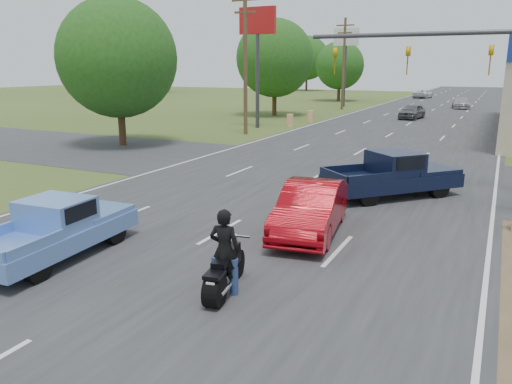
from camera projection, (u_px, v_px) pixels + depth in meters
The scene contains 22 objects.
main_road at pixel (409, 124), 42.61m from camera, with size 15.00×180.00×0.02m, color #2D2D30.
cross_road at pixel (327, 171), 23.47m from camera, with size 120.00×10.00×0.02m, color #2D2D30.
utility_pole_5 at pixel (245, 59), 34.94m from camera, with size 2.00×0.28×10.00m.
utility_pole_6 at pixel (344, 62), 55.83m from camera, with size 2.00×0.28×10.00m.
tree_0 at pixel (118, 58), 29.92m from camera, with size 7.14×7.14×8.84m.
tree_1 at pixel (275, 58), 48.77m from camera, with size 7.56×7.56×9.36m.
tree_2 at pixel (340, 65), 70.11m from camera, with size 6.72×6.72×8.32m.
tree_4 at pixel (147, 56), 94.95m from camera, with size 9.24×9.24×11.44m.
tree_6 at pixel (307, 58), 101.73m from camera, with size 8.82×8.82×10.92m.
barrel_2 at pixel (290, 120), 40.91m from camera, with size 0.56×0.56×1.00m, color orange.
barrel_3 at pixel (310, 116), 44.26m from camera, with size 0.56×0.56×1.00m, color orange.
pole_sign_left_near at pixel (258, 35), 38.40m from camera, with size 3.00×0.35×9.20m.
pole_sign_left_far at pixel (346, 46), 59.28m from camera, with size 3.00×0.35×9.20m.
signal_mast at pixel (470, 66), 18.93m from camera, with size 9.12×0.40×7.00m.
red_convertible at pixel (311, 209), 14.48m from camera, with size 1.57×4.52×1.49m, color #94060E.
motorcycle at pixel (224, 273), 10.60m from camera, with size 0.78×2.18×1.11m.
rider at pixel (225, 254), 10.55m from camera, with size 0.66×0.43×1.80m, color black.
blue_pickup at pixel (58, 227), 12.76m from camera, with size 2.06×4.70×1.52m.
navy_pickup at pixel (394, 174), 18.69m from camera, with size 4.92×5.12×1.70m.
distant_car_grey at pixel (412, 112), 46.59m from camera, with size 1.63×4.06×1.38m, color #525257.
distant_car_silver at pixel (461, 103), 58.50m from camera, with size 1.86×4.57×1.33m, color #A7A6AB.
distant_car_white at pixel (423, 94), 77.78m from camera, with size 2.17×4.71×1.31m, color silver.
Camera 1 is at (7.14, -4.12, 4.76)m, focal length 35.00 mm.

